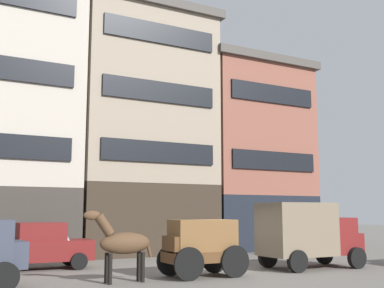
{
  "coord_description": "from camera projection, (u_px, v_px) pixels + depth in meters",
  "views": [
    {
      "loc": [
        -9.6,
        -15.58,
        2.25
      ],
      "look_at": [
        -0.11,
        2.02,
        5.09
      ],
      "focal_mm": 44.95,
      "sensor_mm": 36.0,
      "label": 1
    }
  ],
  "objects": [
    {
      "name": "cargo_wagon",
      "position": [
        201.0,
        244.0,
        16.92
      ],
      "size": [
        2.92,
        1.55,
        1.98
      ],
      "color": "brown",
      "rests_on": "ground_plane"
    },
    {
      "name": "draft_horse",
      "position": [
        122.0,
        243.0,
        15.55
      ],
      "size": [
        2.34,
        0.63,
        2.3
      ],
      "color": "#513823",
      "rests_on": "ground_plane"
    },
    {
      "name": "building_center_left",
      "position": [
        138.0,
        130.0,
        27.86
      ],
      "size": [
        8.06,
        6.58,
        13.87
      ],
      "color": "#33281E",
      "rests_on": "ground_plane"
    },
    {
      "name": "ground_plane",
      "position": [
        220.0,
        273.0,
        17.77
      ],
      "size": [
        120.0,
        120.0,
        0.0
      ],
      "primitive_type": "plane",
      "color": "slate"
    },
    {
      "name": "delivery_truck_far",
      "position": [
        308.0,
        232.0,
        19.56
      ],
      "size": [
        4.4,
        2.24,
        2.62
      ],
      "color": "maroon",
      "rests_on": "ground_plane"
    },
    {
      "name": "building_center_right",
      "position": [
        245.0,
        154.0,
        31.23
      ],
      "size": [
        7.57,
        6.58,
        11.85
      ],
      "color": "black",
      "rests_on": "ground_plane"
    },
    {
      "name": "sedan_light",
      "position": [
        44.0,
        246.0,
        19.13
      ],
      "size": [
        3.74,
        1.94,
        1.83
      ],
      "color": "maroon",
      "rests_on": "ground_plane"
    },
    {
      "name": "fire_hydrant_curbside",
      "position": [
        270.0,
        246.0,
        25.71
      ],
      "size": [
        0.24,
        0.24,
        0.83
      ],
      "color": "maroon",
      "rests_on": "ground_plane"
    },
    {
      "name": "pedestrian_officer",
      "position": [
        316.0,
        236.0,
        26.03
      ],
      "size": [
        0.47,
        0.47,
        1.79
      ],
      "color": "#38332D",
      "rests_on": "ground_plane"
    }
  ]
}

